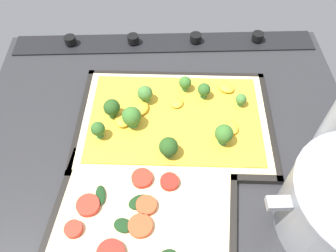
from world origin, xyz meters
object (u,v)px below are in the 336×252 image
at_px(baking_tray_front, 175,122).
at_px(veggie_pizza_back, 141,213).
at_px(baking_tray_back, 145,214).
at_px(broccoli_pizza, 172,118).

bearing_deg(baking_tray_front, veggie_pizza_back, 71.81).
bearing_deg(baking_tray_back, veggie_pizza_back, 11.17).
bearing_deg(veggie_pizza_back, broccoli_pizza, -106.92).
xyz_separation_m(broccoli_pizza, baking_tray_back, (0.05, 0.19, -0.01)).
bearing_deg(veggie_pizza_back, baking_tray_front, -108.19).
bearing_deg(baking_tray_back, broccoli_pizza, -105.51).
relative_size(broccoli_pizza, veggie_pizza_back, 1.23).
distance_m(broccoli_pizza, baking_tray_back, 0.20).
distance_m(baking_tray_front, baking_tray_back, 0.21).
bearing_deg(baking_tray_front, broccoli_pizza, 19.32).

